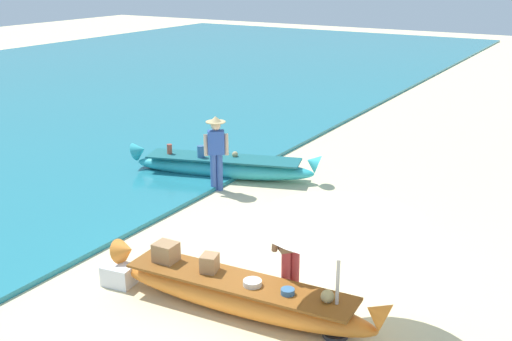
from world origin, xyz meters
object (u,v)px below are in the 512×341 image
person_vendor_hatted (216,148)px  person_tourist_customer (291,246)px  boat_cyan_midground (223,166)px  patio_umbrella_large (341,211)px  boat_orange_foreground (238,293)px  cooler_box (119,275)px

person_vendor_hatted → person_tourist_customer: person_vendor_hatted is taller
boat_cyan_midground → person_tourist_customer: bearing=-46.6°
person_tourist_customer → patio_umbrella_large: patio_umbrella_large is taller
boat_orange_foreground → patio_umbrella_large: bearing=5.0°
boat_orange_foreground → person_vendor_hatted: bearing=127.7°
person_vendor_hatted → patio_umbrella_large: (4.71, -3.99, 0.87)m
boat_orange_foreground → person_tourist_customer: (0.56, 0.59, 0.67)m
person_vendor_hatted → cooler_box: (1.13, -4.43, -0.83)m
person_tourist_customer → person_vendor_hatted: bearing=136.7°
boat_cyan_midground → cooler_box: size_ratio=9.45×
person_tourist_customer → cooler_box: (-2.62, -0.90, -0.79)m
boat_orange_foreground → boat_cyan_midground: 6.09m
boat_cyan_midground → patio_umbrella_large: size_ratio=2.06×
boat_cyan_midground → person_vendor_hatted: 1.16m
person_vendor_hatted → person_tourist_customer: bearing=-43.3°
person_vendor_hatted → person_tourist_customer: 5.15m
person_vendor_hatted → cooler_box: 4.65m
person_tourist_customer → cooler_box: 2.88m
boat_orange_foreground → person_vendor_hatted: 5.26m
patio_umbrella_large → cooler_box: size_ratio=4.58×
boat_cyan_midground → person_vendor_hatted: size_ratio=2.67×
boat_orange_foreground → boat_cyan_midground: bearing=125.7°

